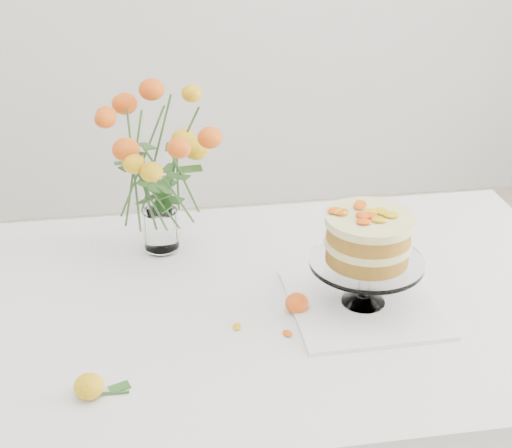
% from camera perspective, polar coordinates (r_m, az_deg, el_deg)
% --- Properties ---
extents(table, '(1.43, 0.93, 0.76)m').
position_cam_1_polar(table, '(1.65, 2.21, -8.16)').
color(table, tan).
rests_on(table, ground).
extents(napkin, '(0.32, 0.32, 0.01)m').
position_cam_1_polar(napkin, '(1.58, 8.54, -6.29)').
color(napkin, white).
rests_on(napkin, table).
extents(cake_stand, '(0.24, 0.24, 0.22)m').
position_cam_1_polar(cake_stand, '(1.50, 8.94, -1.49)').
color(cake_stand, white).
rests_on(cake_stand, napkin).
extents(rose_vase, '(0.29, 0.29, 0.43)m').
position_cam_1_polar(rose_vase, '(1.68, -8.03, 5.49)').
color(rose_vase, white).
rests_on(rose_vase, table).
extents(loose_rose_near, '(0.10, 0.05, 0.05)m').
position_cam_1_polar(loose_rose_near, '(1.36, -13.21, -12.54)').
color(loose_rose_near, yellow).
rests_on(loose_rose_near, table).
extents(loose_rose_far, '(0.09, 0.05, 0.04)m').
position_cam_1_polar(loose_rose_far, '(1.54, 3.30, -6.34)').
color(loose_rose_far, '#D3540A').
rests_on(loose_rose_far, table).
extents(stray_petal_a, '(0.03, 0.02, 0.00)m').
position_cam_1_polar(stray_petal_a, '(1.50, -1.55, -8.21)').
color(stray_petal_a, gold).
rests_on(stray_petal_a, table).
extents(stray_petal_b, '(0.03, 0.02, 0.00)m').
position_cam_1_polar(stray_petal_b, '(1.48, 2.53, -8.75)').
color(stray_petal_b, gold).
rests_on(stray_petal_b, table).
extents(stray_petal_c, '(0.03, 0.02, 0.00)m').
position_cam_1_polar(stray_petal_c, '(1.46, 4.40, -9.51)').
color(stray_petal_c, gold).
rests_on(stray_petal_c, table).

